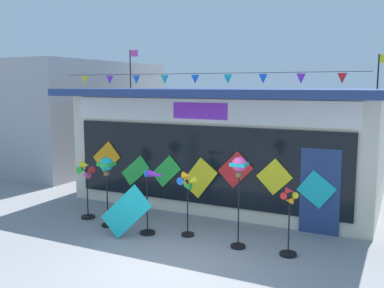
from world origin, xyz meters
The scene contains 10 objects.
ground_plane centered at (0.00, 0.00, 0.00)m, with size 80.00×80.00×0.00m, color gray.
kite_shop_building centered at (-0.96, 5.84, 1.68)m, with size 8.84×6.12×4.63m.
wind_spinner_far_left centered at (-3.51, 1.73, 1.01)m, with size 0.46×0.35×1.50m.
wind_spinner_left centered at (-2.64, 1.46, 1.36)m, with size 0.33×0.33×1.71m.
wind_spinner_center_left centered at (-1.33, 1.42, 0.94)m, with size 0.68×0.35×1.51m.
wind_spinner_center_right centered at (-0.58, 1.69, 1.05)m, with size 0.42×0.29×1.50m.
wind_spinner_right centered at (0.70, 1.55, 1.54)m, with size 0.32×0.32×1.96m.
wind_spinner_far_right centered at (1.76, 1.57, 0.79)m, with size 0.34×0.34×1.42m.
display_kite_on_ground centered at (-1.73, 0.94, 0.63)m, with size 0.63×0.03×1.15m, color #19B7BC.
neighbour_building centered at (-10.45, 7.72, 2.18)m, with size 7.27×7.54×4.37m, color #99999E.
Camera 1 is at (3.74, -6.78, 3.42)m, focal length 40.50 mm.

